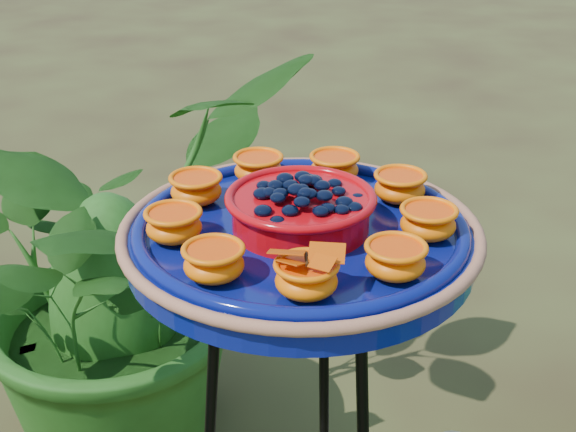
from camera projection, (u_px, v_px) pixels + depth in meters
The scene contains 2 objects.
feeder_dish at pixel (300, 230), 0.98m from camera, with size 0.53×0.53×0.10m.
shrub_back_left at pixel (112, 273), 1.72m from camera, with size 0.82×0.71×0.91m, color #204E14.
Camera 1 is at (-0.04, -0.78, 1.32)m, focal length 50.00 mm.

